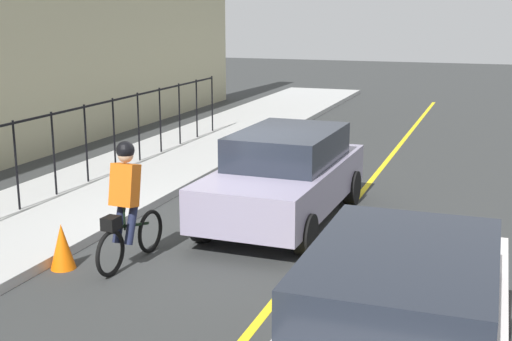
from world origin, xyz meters
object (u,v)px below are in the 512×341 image
at_px(traffic_cone_near, 62,246).
at_px(traffic_cone_far, 248,154).
at_px(patrol_sedan, 402,323).
at_px(parked_sedan_rear, 285,175).
at_px(cyclist_lead, 127,205).

distance_m(traffic_cone_near, traffic_cone_far, 7.07).
height_order(patrol_sedan, parked_sedan_rear, same).
xyz_separation_m(traffic_cone_near, traffic_cone_far, (7.06, -0.19, -0.03)).
bearing_deg(traffic_cone_far, parked_sedan_rear, -150.88).
height_order(parked_sedan_rear, traffic_cone_near, parked_sedan_rear).
bearing_deg(parked_sedan_rear, patrol_sedan, 28.99).
relative_size(cyclist_lead, traffic_cone_far, 3.06).
bearing_deg(cyclist_lead, traffic_cone_near, 120.81).
bearing_deg(patrol_sedan, traffic_cone_near, 69.53).
height_order(cyclist_lead, traffic_cone_far, cyclist_lead).
xyz_separation_m(parked_sedan_rear, traffic_cone_near, (-3.29, 2.29, -0.49)).
xyz_separation_m(parked_sedan_rear, traffic_cone_far, (3.78, 2.10, -0.53)).
distance_m(parked_sedan_rear, traffic_cone_far, 4.35).
xyz_separation_m(patrol_sedan, traffic_cone_far, (8.96, 4.83, -0.53)).
height_order(cyclist_lead, patrol_sedan, cyclist_lead).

